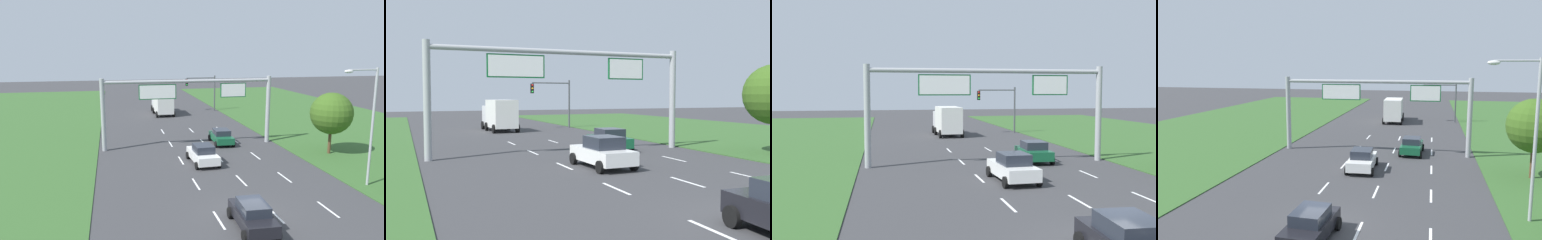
# 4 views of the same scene
# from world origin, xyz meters

# --- Properties ---
(ground_plane) EXTENTS (200.00, 200.00, 0.00)m
(ground_plane) POSITION_xyz_m (0.00, 0.00, 0.00)
(ground_plane) COLOR #38383A
(lane_dashes_inner_left) EXTENTS (0.14, 44.40, 0.01)m
(lane_dashes_inner_left) POSITION_xyz_m (-1.75, 3.00, 0.00)
(lane_dashes_inner_left) COLOR white
(lane_dashes_inner_left) RESTS_ON ground_plane
(lane_dashes_inner_right) EXTENTS (0.14, 44.40, 0.01)m
(lane_dashes_inner_right) POSITION_xyz_m (1.75, 3.00, 0.00)
(lane_dashes_inner_right) COLOR white
(lane_dashes_inner_right) RESTS_ON ground_plane
(lane_dashes_slip) EXTENTS (0.14, 44.40, 0.01)m
(lane_dashes_slip) POSITION_xyz_m (5.25, 3.00, 0.00)
(lane_dashes_slip) COLOR white
(lane_dashes_slip) RESTS_ON ground_plane
(car_near_red) EXTENTS (2.18, 4.13, 1.53)m
(car_near_red) POSITION_xyz_m (3.46, 17.01, 0.78)
(car_near_red) COLOR #145633
(car_near_red) RESTS_ON ground_plane
(car_lead_silver) EXTENTS (2.28, 4.33, 1.67)m
(car_lead_silver) POSITION_xyz_m (-0.04, 10.81, 0.82)
(car_lead_silver) COLOR white
(car_lead_silver) RESTS_ON ground_plane
(car_mid_lane) EXTENTS (2.15, 4.03, 1.53)m
(car_mid_lane) POSITION_xyz_m (-0.22, -1.33, 0.78)
(car_mid_lane) COLOR black
(car_mid_lane) RESTS_ON ground_plane
(box_truck) EXTENTS (2.82, 7.12, 3.34)m
(box_truck) POSITION_xyz_m (-0.12, 36.10, 1.77)
(box_truck) COLOR silver
(box_truck) RESTS_ON ground_plane
(sign_gantry) EXTENTS (17.24, 0.44, 7.00)m
(sign_gantry) POSITION_xyz_m (0.02, 16.73, 4.89)
(sign_gantry) COLOR #9EA0A5
(sign_gantry) RESTS_ON ground_plane
(traffic_light_mast) EXTENTS (4.76, 0.49, 5.60)m
(traffic_light_mast) POSITION_xyz_m (6.48, 37.47, 3.87)
(traffic_light_mast) COLOR #47494F
(traffic_light_mast) RESTS_ON ground_plane
(street_lamp) EXTENTS (2.61, 0.32, 8.50)m
(street_lamp) POSITION_xyz_m (9.92, 3.09, 5.08)
(street_lamp) COLOR #9EA0A5
(street_lamp) RESTS_ON ground_plane
(roadside_tree_mid) EXTENTS (3.87, 3.87, 5.80)m
(roadside_tree_mid) POSITION_xyz_m (12.27, 11.17, 3.86)
(roadside_tree_mid) COLOR #513823
(roadside_tree_mid) RESTS_ON ground_plane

